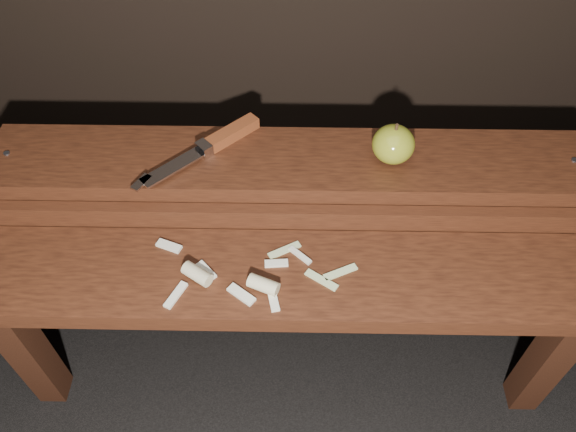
{
  "coord_description": "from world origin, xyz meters",
  "views": [
    {
      "loc": [
        0.01,
        -0.64,
        1.27
      ],
      "look_at": [
        0.0,
        0.06,
        0.45
      ],
      "focal_mm": 35.0,
      "sensor_mm": 36.0,
      "label": 1
    }
  ],
  "objects_px": {
    "bench_front_tier": "(287,297)",
    "bench_rear_tier": "(289,189)",
    "knife": "(218,141)",
    "apple": "(393,144)"
  },
  "relations": [
    {
      "from": "bench_front_tier",
      "to": "bench_rear_tier",
      "type": "relative_size",
      "value": 1.0
    },
    {
      "from": "bench_front_tier",
      "to": "knife",
      "type": "xyz_separation_m",
      "value": [
        -0.14,
        0.26,
        0.16
      ]
    },
    {
      "from": "apple",
      "to": "bench_rear_tier",
      "type": "bearing_deg",
      "value": -178.76
    },
    {
      "from": "bench_rear_tier",
      "to": "apple",
      "type": "distance_m",
      "value": 0.24
    },
    {
      "from": "bench_front_tier",
      "to": "apple",
      "type": "xyz_separation_m",
      "value": [
        0.2,
        0.23,
        0.18
      ]
    },
    {
      "from": "bench_front_tier",
      "to": "apple",
      "type": "distance_m",
      "value": 0.36
    },
    {
      "from": "apple",
      "to": "knife",
      "type": "xyz_separation_m",
      "value": [
        -0.34,
        0.03,
        -0.03
      ]
    },
    {
      "from": "bench_front_tier",
      "to": "bench_rear_tier",
      "type": "height_order",
      "value": "bench_rear_tier"
    },
    {
      "from": "apple",
      "to": "knife",
      "type": "relative_size",
      "value": 0.38
    },
    {
      "from": "bench_rear_tier",
      "to": "knife",
      "type": "height_order",
      "value": "knife"
    }
  ]
}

